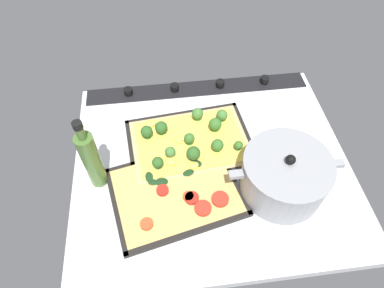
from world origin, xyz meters
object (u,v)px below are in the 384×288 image
(veggie_pizza_back, at_px, (177,192))
(cooking_pot, at_px, (284,176))
(baking_tray_front, at_px, (190,144))
(oil_bottle, at_px, (92,159))
(broccoli_pizza, at_px, (190,140))
(baking_tray_back, at_px, (176,192))

(veggie_pizza_back, relative_size, cooking_pot, 1.19)
(baking_tray_front, xyz_separation_m, cooking_pot, (-0.22, 0.17, 0.05))
(veggie_pizza_back, distance_m, oil_bottle, 0.23)
(veggie_pizza_back, bearing_deg, baking_tray_front, -108.48)
(broccoli_pizza, bearing_deg, oil_bottle, 19.45)
(baking_tray_front, xyz_separation_m, baking_tray_back, (0.06, 0.15, 0.00))
(baking_tray_back, relative_size, oil_bottle, 1.59)
(cooking_pot, relative_size, oil_bottle, 1.23)
(baking_tray_front, xyz_separation_m, oil_bottle, (0.25, 0.09, 0.09))
(baking_tray_front, bearing_deg, cooking_pot, 141.94)
(broccoli_pizza, height_order, veggie_pizza_back, broccoli_pizza)
(cooking_pot, bearing_deg, broccoli_pizza, -37.89)
(baking_tray_back, distance_m, cooking_pot, 0.28)
(baking_tray_back, relative_size, veggie_pizza_back, 1.08)
(veggie_pizza_back, bearing_deg, cooking_pot, 177.17)
(baking_tray_front, bearing_deg, veggie_pizza_back, 71.52)
(baking_tray_front, height_order, veggie_pizza_back, veggie_pizza_back)
(baking_tray_front, distance_m, broccoli_pizza, 0.02)
(veggie_pizza_back, distance_m, cooking_pot, 0.27)
(cooking_pot, bearing_deg, baking_tray_back, -3.49)
(baking_tray_front, height_order, baking_tray_back, same)
(baking_tray_back, bearing_deg, oil_bottle, -17.95)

